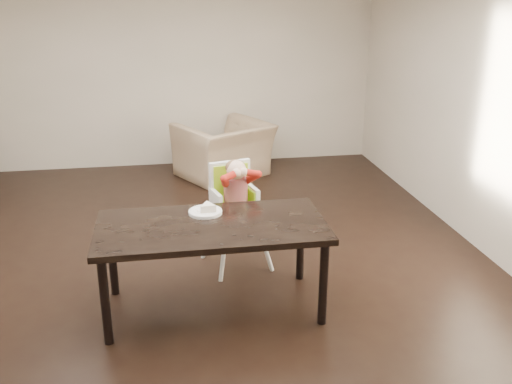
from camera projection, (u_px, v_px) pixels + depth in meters
ground at (180, 273)px, 5.28m from camera, size 7.00×7.00×0.00m
room_walls at (170, 71)px, 4.65m from camera, size 6.02×7.02×2.71m
dining_table at (212, 233)px, 4.50m from camera, size 1.80×0.90×0.75m
high_chair at (235, 191)px, 5.23m from camera, size 0.52×0.52×1.04m
plate at (206, 210)px, 4.67m from camera, size 0.36×0.36×0.08m
armchair at (224, 141)px, 7.81m from camera, size 1.36×1.21×1.00m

